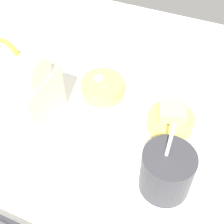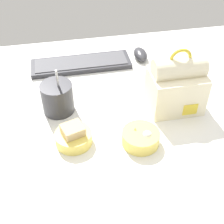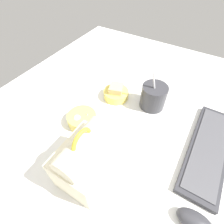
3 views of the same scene
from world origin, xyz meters
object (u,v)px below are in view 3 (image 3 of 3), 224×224
(soup_cup, at_px, (153,96))
(computer_mouse, at_px, (195,221))
(lunch_bag, at_px, (86,160))
(bento_bowl_sandwich, at_px, (116,93))
(bento_bowl_snacks, at_px, (82,119))
(keyboard, at_px, (208,149))

(soup_cup, relative_size, computer_mouse, 1.77)
(lunch_bag, xyz_separation_m, computer_mouse, (-0.03, 0.31, -0.07))
(lunch_bag, bearing_deg, computer_mouse, 95.44)
(lunch_bag, relative_size, computer_mouse, 2.28)
(bento_bowl_sandwich, height_order, bento_bowl_snacks, bento_bowl_sandwich)
(bento_bowl_snacks, distance_m, computer_mouse, 0.46)
(bento_bowl_sandwich, bearing_deg, bento_bowl_snacks, -11.44)
(keyboard, bearing_deg, computer_mouse, 2.58)
(keyboard, height_order, bento_bowl_snacks, bento_bowl_snacks)
(keyboard, relative_size, bento_bowl_sandwich, 3.57)
(keyboard, height_order, soup_cup, soup_cup)
(lunch_bag, relative_size, soup_cup, 1.29)
(soup_cup, bearing_deg, keyboard, 67.45)
(bento_bowl_snacks, bearing_deg, keyboard, 105.40)
(lunch_bag, bearing_deg, soup_cup, 171.95)
(soup_cup, height_order, bento_bowl_snacks, soup_cup)
(bento_bowl_snacks, xyz_separation_m, computer_mouse, (0.12, 0.45, -0.00))
(bento_bowl_snacks, bearing_deg, computer_mouse, 75.10)
(keyboard, bearing_deg, bento_bowl_snacks, -74.60)
(bento_bowl_sandwich, bearing_deg, lunch_bag, 16.57)
(keyboard, xyz_separation_m, bento_bowl_snacks, (0.12, -0.44, 0.01))
(bento_bowl_sandwich, bearing_deg, soup_cup, 102.23)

